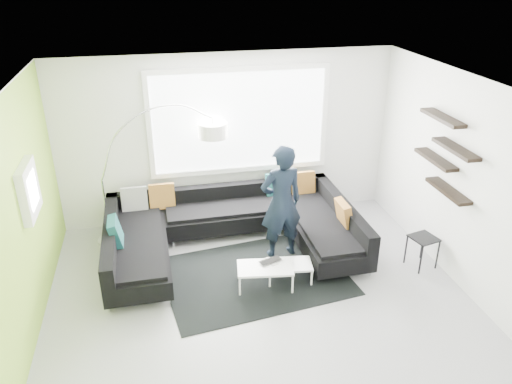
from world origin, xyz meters
TOP-DOWN VIEW (x-y plane):
  - ground at (0.00, 0.00)m, footprint 5.50×5.50m
  - room_shell at (0.04, 0.21)m, footprint 5.54×5.04m
  - sectional_sofa at (-0.16, 1.24)m, footprint 3.71×2.32m
  - rug at (0.05, 0.56)m, footprint 2.72×2.13m
  - coffee_table at (0.31, 0.33)m, footprint 1.04×0.69m
  - arc_lamp at (-2.00, 1.97)m, footprint 2.00×0.64m
  - side_table at (2.47, 0.31)m, footprint 0.42×0.42m
  - person at (0.54, 1.04)m, footprint 0.76×0.60m
  - laptop at (0.25, 0.36)m, footprint 0.44×0.40m

SIDE VIEW (x-z plane):
  - ground at x=0.00m, z-range 0.00..0.00m
  - rug at x=0.05m, z-range 0.00..0.01m
  - coffee_table at x=0.31m, z-range 0.00..0.32m
  - side_table at x=2.47m, z-range 0.00..0.48m
  - laptop at x=0.25m, z-range 0.32..0.34m
  - sectional_sofa at x=-0.16m, z-range -0.05..0.75m
  - person at x=0.54m, z-range 0.00..1.76m
  - arc_lamp at x=-2.00m, z-range 0.00..2.14m
  - room_shell at x=0.04m, z-range 0.40..3.22m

